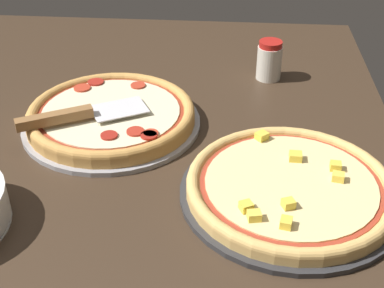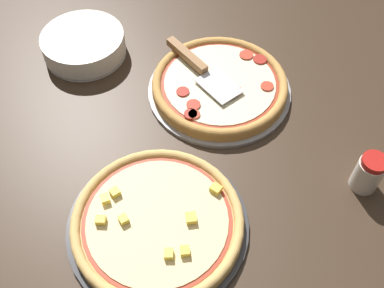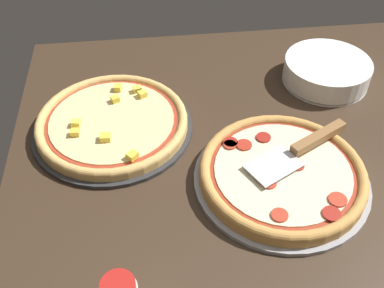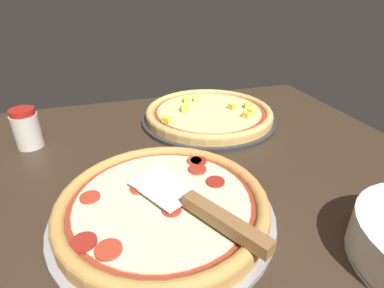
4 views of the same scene
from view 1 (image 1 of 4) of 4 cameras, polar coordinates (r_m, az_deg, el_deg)
name	(u,v)px [view 1 (image 1 of 4)]	position (r cm, az deg, el deg)	size (l,w,h in cm)	color
ground_plane	(131,131)	(113.66, -6.51, 1.35)	(124.50, 109.59, 3.60)	#38281C
pizza_pan_front	(112,123)	(112.60, -8.53, 2.22)	(36.80, 36.80, 1.00)	#939399
pizza_front	(111,114)	(111.52, -8.61, 3.18)	(34.59, 34.59, 3.26)	#C68E47
pizza_pan_back	(289,194)	(93.39, 10.33, -5.25)	(37.71, 37.71, 1.00)	#2D2D30
pizza_back	(290,185)	(92.26, 10.44, -4.35)	(35.44, 35.44, 3.45)	#DBAD60
serving_spatula	(70,116)	(107.59, -12.92, 2.95)	(16.34, 25.01, 2.00)	silver
parmesan_shaker	(269,60)	(130.51, 8.25, 8.82)	(5.97, 5.97, 9.51)	silver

